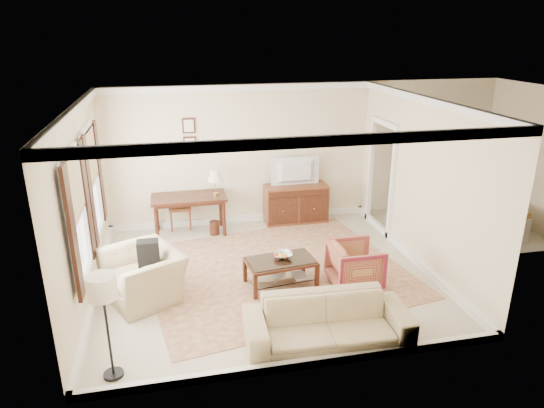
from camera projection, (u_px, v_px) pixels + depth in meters
name	position (u px, v px, depth m)	size (l,w,h in m)	color
room_shell	(263.00, 130.00, 7.37)	(5.51, 5.01, 2.91)	beige
annex_bedroom	(465.00, 212.00, 10.05)	(3.00, 2.70, 2.90)	beige
window_front	(77.00, 217.00, 6.51)	(0.12, 1.56, 1.80)	#CCB284
window_rear	(93.00, 182.00, 7.98)	(0.12, 1.56, 1.80)	#CCB284
doorway	(381.00, 179.00, 9.77)	(0.10, 1.12, 2.25)	white
rug	(276.00, 271.00, 8.33)	(4.22, 3.61, 0.01)	brown
writing_desk	(189.00, 201.00, 9.63)	(1.47, 0.73, 0.80)	#482114
desk_chair	(180.00, 204.00, 9.97)	(0.45, 0.45, 1.05)	brown
desk_lamp	(215.00, 182.00, 9.61)	(0.32, 0.32, 0.50)	silver
framed_prints	(189.00, 135.00, 9.62)	(0.25, 0.04, 0.68)	#482114
sideboard	(296.00, 203.00, 10.34)	(1.33, 0.51, 0.82)	brown
tv	(297.00, 163.00, 10.01)	(0.98, 0.56, 0.13)	black
coffee_table	(281.00, 266.00, 7.76)	(1.16, 0.76, 0.46)	#482114
fruit_bowl	(283.00, 254.00, 7.78)	(0.42, 0.42, 0.10)	silver
book_a	(271.00, 276.00, 7.80)	(0.28, 0.04, 0.38)	brown
book_b	(293.00, 276.00, 7.79)	(0.28, 0.03, 0.38)	brown
striped_armchair	(355.00, 263.00, 7.76)	(0.77, 0.72, 0.79)	maroon
club_armchair	(143.00, 267.00, 7.36)	(1.17, 0.76, 1.02)	tan
backpack	(148.00, 252.00, 7.29)	(0.32, 0.22, 0.40)	black
sofa	(328.00, 315.00, 6.30)	(2.16, 0.63, 0.84)	tan
floor_lamp	(103.00, 295.00, 5.44)	(0.33, 0.33, 1.35)	black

